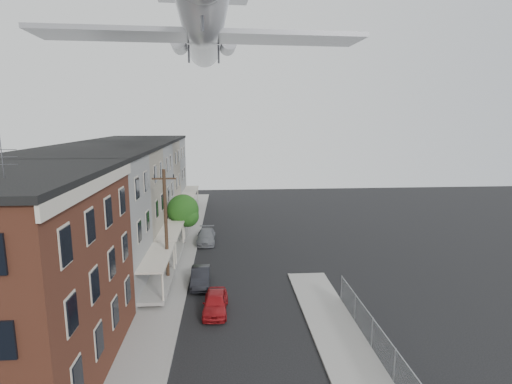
# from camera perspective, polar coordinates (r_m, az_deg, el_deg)

# --- Properties ---
(sidewalk_left) EXTENTS (3.00, 62.00, 0.12)m
(sidewalk_left) POSITION_cam_1_polar(r_m,az_deg,el_deg) (38.24, -11.00, -9.07)
(sidewalk_left) COLOR gray
(sidewalk_left) RESTS_ON ground
(sidewalk_right) EXTENTS (3.00, 26.00, 0.12)m
(sidewalk_right) POSITION_cam_1_polar(r_m,az_deg,el_deg) (22.75, 14.17, -23.60)
(sidewalk_right) COLOR gray
(sidewalk_right) RESTS_ON ground
(curb_left) EXTENTS (0.15, 62.00, 0.14)m
(curb_left) POSITION_cam_1_polar(r_m,az_deg,el_deg) (38.09, -8.81, -9.06)
(curb_left) COLOR gray
(curb_left) RESTS_ON ground
(curb_right) EXTENTS (0.15, 26.00, 0.14)m
(curb_right) POSITION_cam_1_polar(r_m,az_deg,el_deg) (22.38, 10.31, -24.05)
(curb_right) COLOR gray
(curb_right) RESTS_ON ground
(row_house_a) EXTENTS (11.98, 7.00, 10.30)m
(row_house_a) POSITION_cam_1_polar(r_m,az_deg,el_deg) (31.30, -24.80, -4.53)
(row_house_a) COLOR slate
(row_house_a) RESTS_ON ground
(row_house_b) EXTENTS (11.98, 7.00, 10.30)m
(row_house_b) POSITION_cam_1_polar(r_m,az_deg,el_deg) (37.75, -21.14, -1.85)
(row_house_b) COLOR #74695B
(row_house_b) RESTS_ON ground
(row_house_c) EXTENTS (11.98, 7.00, 10.30)m
(row_house_c) POSITION_cam_1_polar(r_m,az_deg,el_deg) (44.37, -18.57, 0.05)
(row_house_c) COLOR slate
(row_house_c) RESTS_ON ground
(row_house_d) EXTENTS (11.98, 7.00, 10.30)m
(row_house_d) POSITION_cam_1_polar(r_m,az_deg,el_deg) (51.09, -16.67, 1.45)
(row_house_d) COLOR #74695B
(row_house_d) RESTS_ON ground
(row_house_e) EXTENTS (11.98, 7.00, 10.30)m
(row_house_e) POSITION_cam_1_polar(r_m,az_deg,el_deg) (57.87, -15.21, 2.52)
(row_house_e) COLOR slate
(row_house_e) RESTS_ON ground
(chainlink_fence) EXTENTS (0.06, 18.06, 1.90)m
(chainlink_fence) POSITION_cam_1_polar(r_m,az_deg,el_deg) (21.95, 19.19, -22.35)
(chainlink_fence) COLOR gray
(chainlink_fence) RESTS_ON ground
(utility_pole) EXTENTS (1.80, 0.26, 9.00)m
(utility_pole) POSITION_cam_1_polar(r_m,az_deg,el_deg) (31.21, -12.73, -4.72)
(utility_pole) COLOR black
(utility_pole) RESTS_ON ground
(street_tree) EXTENTS (3.22, 3.20, 5.20)m
(street_tree) POSITION_cam_1_polar(r_m,az_deg,el_deg) (41.02, -10.22, -2.78)
(street_tree) COLOR black
(street_tree) RESTS_ON ground
(car_near) EXTENTS (1.74, 4.01, 1.35)m
(car_near) POSITION_cam_1_polar(r_m,az_deg,el_deg) (27.60, -5.82, -15.43)
(car_near) COLOR maroon
(car_near) RESTS_ON ground
(car_mid) EXTENTS (1.50, 4.07, 1.33)m
(car_mid) POSITION_cam_1_polar(r_m,az_deg,el_deg) (31.77, -7.92, -11.92)
(car_mid) COLOR black
(car_mid) RESTS_ON ground
(car_far) EXTENTS (1.85, 4.55, 1.32)m
(car_far) POSITION_cam_1_polar(r_m,az_deg,el_deg) (42.00, -7.13, -6.32)
(car_far) COLOR slate
(car_far) RESTS_ON ground
(airplane) EXTENTS (23.71, 27.07, 7.85)m
(airplane) POSITION_cam_1_polar(r_m,az_deg,el_deg) (33.70, -7.56, 22.25)
(airplane) COLOR white
(airplane) RESTS_ON ground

